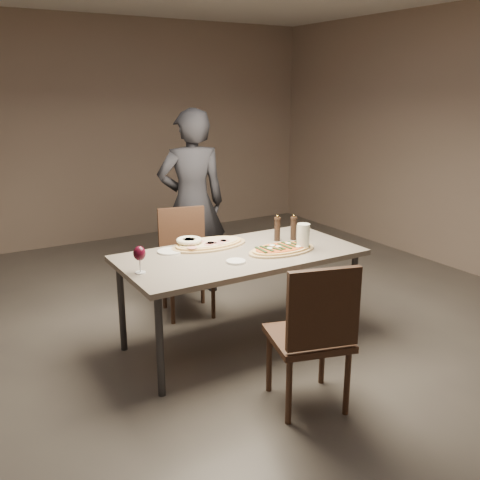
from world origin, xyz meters
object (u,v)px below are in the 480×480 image
zucchini_pizza (282,249)px  chair_near (314,330)px  dining_table (240,260)px  diner (192,203)px  pepper_mill_left (277,229)px  bread_basket (189,242)px  chair_far (185,255)px  ham_pizza (209,244)px  carafe (303,237)px

zucchini_pizza → chair_near: size_ratio=0.58×
dining_table → zucchini_pizza: zucchini_pizza is taller
diner → pepper_mill_left: bearing=115.1°
pepper_mill_left → chair_near: bearing=-114.2°
dining_table → bread_basket: size_ratio=9.00×
bread_basket → diner: diner is taller
dining_table → chair_far: (-0.07, 0.83, -0.17)m
ham_pizza → bread_basket: bread_basket is taller
dining_table → chair_near: chair_near is taller
zucchini_pizza → chair_far: chair_far is taller
carafe → diner: 1.42m
ham_pizza → pepper_mill_left: 0.57m
zucchini_pizza → ham_pizza: zucchini_pizza is taller
dining_table → diner: 1.24m
carafe → dining_table: bearing=158.5°
zucchini_pizza → bread_basket: bread_basket is taller
ham_pizza → chair_far: bearing=75.5°
dining_table → zucchini_pizza: 0.33m
dining_table → zucchini_pizza: (0.29, -0.13, 0.07)m
pepper_mill_left → diner: bearing=102.1°
chair_far → diner: bearing=-112.7°
pepper_mill_left → dining_table: bearing=-163.3°
bread_basket → pepper_mill_left: pepper_mill_left is taller
chair_far → diner: diner is taller
dining_table → chair_far: size_ratio=1.94×
dining_table → pepper_mill_left: 0.47m
ham_pizza → diner: diner is taller
ham_pizza → zucchini_pizza: bearing=-54.9°
dining_table → ham_pizza: bearing=112.3°
chair_near → zucchini_pizza: bearing=82.7°
zucchini_pizza → carafe: bearing=5.2°
dining_table → pepper_mill_left: pepper_mill_left is taller
ham_pizza → bread_basket: bearing=152.5°
dining_table → chair_near: 1.02m
chair_far → carafe: bearing=129.5°
chair_near → chair_far: chair_near is taller
bread_basket → carafe: 0.88m
pepper_mill_left → chair_far: pepper_mill_left is taller
carafe → chair_far: 1.19m
chair_far → diner: (0.27, 0.38, 0.37)m
pepper_mill_left → carafe: 0.31m
pepper_mill_left → carafe: (0.03, -0.31, 0.00)m
chair_far → chair_near: bearing=101.8°
bread_basket → zucchini_pizza: bearing=-39.2°
pepper_mill_left → chair_far: bearing=125.3°
zucchini_pizza → ham_pizza: 0.58m
pepper_mill_left → chair_near: (-0.51, -1.13, -0.31)m
ham_pizza → diner: 0.99m
dining_table → diner: size_ratio=1.02×
dining_table → chair_far: chair_far is taller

